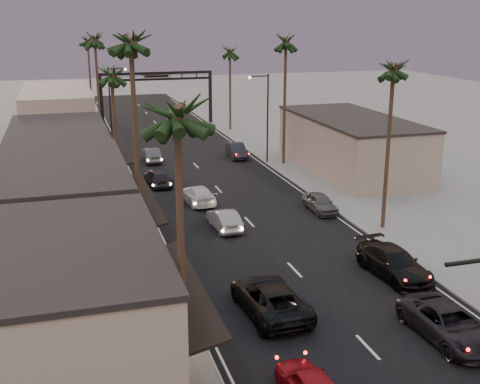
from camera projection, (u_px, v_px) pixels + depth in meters
ground at (210, 181)px, 54.80m from camera, size 200.00×200.00×0.00m
road at (198, 168)px, 59.40m from camera, size 14.00×120.00×0.02m
sidewalk_left at (95, 158)px, 63.24m from camera, size 5.00×92.00×0.12m
sidewalk_right at (266, 147)px, 68.41m from camera, size 5.00×92.00×0.12m
storefront_near at (64, 311)px, 24.72m from camera, size 8.00×12.00×5.50m
storefront_mid at (61, 210)px, 37.60m from camera, size 8.00×14.00×5.50m
storefront_far at (60, 158)px, 52.40m from camera, size 8.00×16.00×5.00m
storefront_dist at (58, 113)px, 73.43m from camera, size 8.00×20.00×6.00m
building_right at (351, 145)px, 57.90m from camera, size 8.00×18.00×5.00m
arch at (157, 85)px, 80.85m from camera, size 15.20×0.40×7.27m
streetlight_right at (265, 111)px, 59.79m from camera, size 2.13×0.30×9.00m
streetlight_left at (112, 100)px, 67.98m from camera, size 2.13×0.30×9.00m
palm_la at (177, 105)px, 20.71m from camera, size 3.20×3.20×13.20m
palm_lb at (130, 36)px, 32.13m from camera, size 3.20×3.20×15.20m
palm_lc at (111, 70)px, 45.84m from camera, size 3.20×3.20×12.20m
palm_ld at (95, 36)px, 62.78m from camera, size 3.20×3.20×14.20m
palm_ra at (394, 63)px, 39.20m from camera, size 3.20×3.20×13.20m
palm_rb at (286, 38)px, 57.33m from camera, size 3.20×3.20×14.20m
palm_rc at (230, 49)px, 76.29m from camera, size 3.20×3.20×12.20m
palm_far at (87, 38)px, 84.30m from camera, size 3.20×3.20×13.20m
oncoming_pickup at (270, 298)px, 30.11m from camera, size 3.00×6.07×1.65m
oncoming_silver at (224, 219)px, 42.16m from camera, size 1.68×4.31×1.40m
oncoming_white at (197, 195)px, 48.00m from camera, size 2.49×5.07×1.42m
oncoming_dgrey at (158, 177)px, 52.97m from camera, size 2.40×4.70×1.53m
oncoming_grey_far at (152, 155)px, 61.75m from camera, size 1.60×4.43×1.45m
curbside_near at (449, 324)px, 27.70m from camera, size 2.77×5.68×1.55m
curbside_black at (394, 263)px, 34.38m from camera, size 2.74×5.84×1.65m
curbside_grey at (320, 203)px, 45.93m from camera, size 1.67×4.12×1.40m
curbside_far at (237, 151)px, 63.58m from camera, size 1.87×4.67×1.51m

